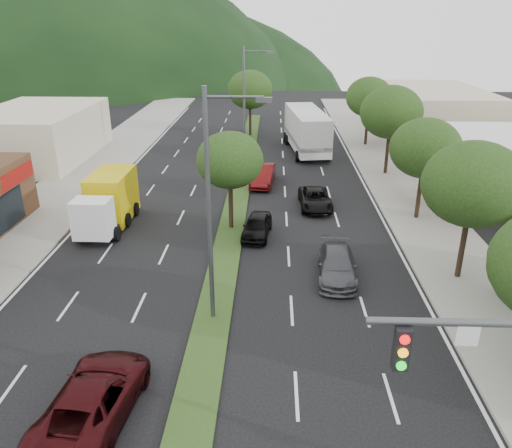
{
  "coord_description": "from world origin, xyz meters",
  "views": [
    {
      "loc": [
        2.56,
        -10.67,
        12.38
      ],
      "look_at": [
        1.74,
        12.78,
        2.53
      ],
      "focal_mm": 35.0,
      "sensor_mm": 36.0,
      "label": 1
    }
  ],
  "objects_px": {
    "tree_r_e": "(369,97)",
    "tree_med_near": "(230,160)",
    "tree_r_b": "(473,184)",
    "car_queue_b": "(337,265)",
    "car_queue_d": "(315,199)",
    "motorhome": "(306,130)",
    "car_queue_a": "(257,226)",
    "tree_med_far": "(250,90)",
    "tree_r_d": "(391,112)",
    "tree_r_c": "(425,148)",
    "suv_maroon": "(93,398)",
    "streetlight_mid": "(246,100)",
    "box_truck": "(109,202)",
    "streetlight_near": "(214,199)",
    "car_queue_c": "(263,175)"
  },
  "relations": [
    {
      "from": "tree_med_far",
      "to": "streetlight_near",
      "type": "xyz_separation_m",
      "value": [
        0.21,
        -36.0,
        0.58
      ]
    },
    {
      "from": "car_queue_d",
      "to": "box_truck",
      "type": "height_order",
      "value": "box_truck"
    },
    {
      "from": "motorhome",
      "to": "streetlight_mid",
      "type": "bearing_deg",
      "value": -147.92
    },
    {
      "from": "tree_r_b",
      "to": "car_queue_d",
      "type": "distance_m",
      "value": 12.65
    },
    {
      "from": "tree_r_b",
      "to": "car_queue_c",
      "type": "bearing_deg",
      "value": 124.38
    },
    {
      "from": "tree_r_c",
      "to": "car_queue_a",
      "type": "relative_size",
      "value": 1.69
    },
    {
      "from": "tree_r_b",
      "to": "tree_med_far",
      "type": "height_order",
      "value": "tree_r_b"
    },
    {
      "from": "streetlight_mid",
      "to": "car_queue_a",
      "type": "xyz_separation_m",
      "value": [
        1.44,
        -16.07,
        -4.93
      ]
    },
    {
      "from": "tree_med_near",
      "to": "car_queue_d",
      "type": "bearing_deg",
      "value": 35.44
    },
    {
      "from": "tree_r_e",
      "to": "car_queue_d",
      "type": "xyz_separation_m",
      "value": [
        -6.48,
        -18.07,
        -4.26
      ]
    },
    {
      "from": "tree_r_b",
      "to": "tree_med_far",
      "type": "bearing_deg",
      "value": 110.56
    },
    {
      "from": "box_truck",
      "to": "tree_r_c",
      "type": "bearing_deg",
      "value": -174.75
    },
    {
      "from": "car_queue_d",
      "to": "motorhome",
      "type": "xyz_separation_m",
      "value": [
        0.25,
        15.58,
        1.46
      ]
    },
    {
      "from": "car_queue_a",
      "to": "motorhome",
      "type": "bearing_deg",
      "value": 85.46
    },
    {
      "from": "car_queue_d",
      "to": "motorhome",
      "type": "bearing_deg",
      "value": 87.11
    },
    {
      "from": "streetlight_near",
      "to": "car_queue_d",
      "type": "distance_m",
      "value": 15.71
    },
    {
      "from": "tree_r_b",
      "to": "tree_r_c",
      "type": "xyz_separation_m",
      "value": [
        0.0,
        8.0,
        -0.29
      ]
    },
    {
      "from": "streetlight_mid",
      "to": "car_queue_c",
      "type": "distance_m",
      "value": 7.91
    },
    {
      "from": "tree_r_b",
      "to": "tree_r_c",
      "type": "distance_m",
      "value": 8.01
    },
    {
      "from": "tree_r_b",
      "to": "tree_r_c",
      "type": "height_order",
      "value": "tree_r_b"
    },
    {
      "from": "streetlight_mid",
      "to": "motorhome",
      "type": "distance_m",
      "value": 7.97
    },
    {
      "from": "tree_med_far",
      "to": "tree_r_d",
      "type": "bearing_deg",
      "value": -49.4
    },
    {
      "from": "tree_r_e",
      "to": "tree_med_near",
      "type": "relative_size",
      "value": 1.11
    },
    {
      "from": "tree_r_b",
      "to": "streetlight_near",
      "type": "distance_m",
      "value": 12.47
    },
    {
      "from": "tree_med_far",
      "to": "car_queue_a",
      "type": "distance_m",
      "value": 27.47
    },
    {
      "from": "tree_r_e",
      "to": "motorhome",
      "type": "height_order",
      "value": "tree_r_e"
    },
    {
      "from": "car_queue_c",
      "to": "motorhome",
      "type": "bearing_deg",
      "value": 74.81
    },
    {
      "from": "tree_r_c",
      "to": "car_queue_c",
      "type": "bearing_deg",
      "value": 145.84
    },
    {
      "from": "streetlight_mid",
      "to": "box_truck",
      "type": "bearing_deg",
      "value": -118.55
    },
    {
      "from": "streetlight_mid",
      "to": "tree_r_c",
      "type": "bearing_deg",
      "value": -47.78
    },
    {
      "from": "tree_r_d",
      "to": "motorhome",
      "type": "distance_m",
      "value": 10.24
    },
    {
      "from": "car_queue_b",
      "to": "car_queue_c",
      "type": "height_order",
      "value": "car_queue_c"
    },
    {
      "from": "tree_med_far",
      "to": "streetlight_mid",
      "type": "bearing_deg",
      "value": -88.93
    },
    {
      "from": "tree_r_d",
      "to": "box_truck",
      "type": "xyz_separation_m",
      "value": [
        -19.73,
        -11.58,
        -3.67
      ]
    },
    {
      "from": "streetlight_mid",
      "to": "suv_maroon",
      "type": "height_order",
      "value": "streetlight_mid"
    },
    {
      "from": "tree_r_c",
      "to": "streetlight_near",
      "type": "distance_m",
      "value": 16.85
    },
    {
      "from": "streetlight_near",
      "to": "car_queue_d",
      "type": "height_order",
      "value": "streetlight_near"
    },
    {
      "from": "tree_r_e",
      "to": "car_queue_d",
      "type": "height_order",
      "value": "tree_r_e"
    },
    {
      "from": "tree_r_b",
      "to": "tree_r_d",
      "type": "height_order",
      "value": "tree_r_d"
    },
    {
      "from": "tree_r_b",
      "to": "car_queue_c",
      "type": "height_order",
      "value": "tree_r_b"
    },
    {
      "from": "tree_r_d",
      "to": "car_queue_b",
      "type": "bearing_deg",
      "value": -108.73
    },
    {
      "from": "tree_r_d",
      "to": "tree_med_near",
      "type": "distance_m",
      "value": 16.99
    },
    {
      "from": "tree_r_c",
      "to": "car_queue_d",
      "type": "xyz_separation_m",
      "value": [
        -6.48,
        1.93,
        -4.11
      ]
    },
    {
      "from": "motorhome",
      "to": "streetlight_near",
      "type": "bearing_deg",
      "value": -107.64
    },
    {
      "from": "tree_med_near",
      "to": "suv_maroon",
      "type": "distance_m",
      "value": 16.73
    },
    {
      "from": "car_queue_c",
      "to": "tree_r_e",
      "type": "bearing_deg",
      "value": 57.44
    },
    {
      "from": "suv_maroon",
      "to": "car_queue_c",
      "type": "relative_size",
      "value": 1.17
    },
    {
      "from": "tree_med_near",
      "to": "car_queue_c",
      "type": "bearing_deg",
      "value": 78.68
    },
    {
      "from": "tree_r_b",
      "to": "car_queue_b",
      "type": "xyz_separation_m",
      "value": [
        -6.13,
        -0.07,
        -4.36
      ]
    },
    {
      "from": "suv_maroon",
      "to": "tree_r_e",
      "type": "bearing_deg",
      "value": -106.12
    }
  ]
}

